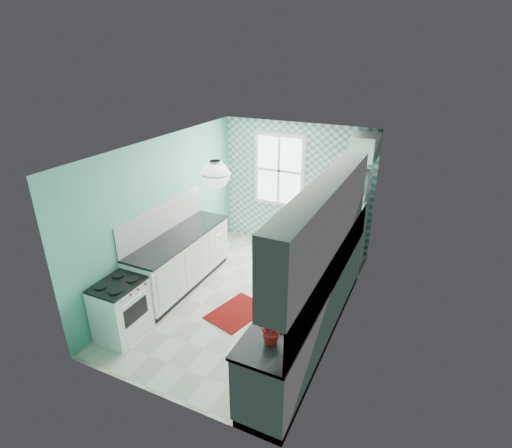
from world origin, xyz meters
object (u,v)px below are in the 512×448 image
at_px(stove, 121,309).
at_px(fruit_bowl, 284,321).
at_px(potted_plant, 272,330).
at_px(microwave, 350,180).
at_px(ceiling_light, 216,175).
at_px(sink, 333,248).
at_px(fridge, 345,228).

xyz_separation_m(stove, fruit_bowl, (2.40, 0.05, 0.54)).
xyz_separation_m(potted_plant, microwave, (-0.09, 3.60, 0.56)).
distance_m(ceiling_light, potted_plant, 1.98).
distance_m(stove, sink, 3.23).
relative_size(ceiling_light, potted_plant, 1.10).
bearing_deg(fruit_bowl, fridge, 91.58).
xyz_separation_m(ceiling_light, fridge, (1.11, 2.61, -1.58)).
height_order(ceiling_light, stove, ceiling_light).
relative_size(fruit_bowl, microwave, 0.44).
bearing_deg(potted_plant, stove, 173.24).
relative_size(sink, microwave, 0.85).
bearing_deg(fridge, stove, -127.80).
relative_size(ceiling_light, fruit_bowl, 1.27).
distance_m(fridge, stove, 4.05).
distance_m(stove, fruit_bowl, 2.46).
distance_m(fridge, sink, 1.23).
bearing_deg(fridge, ceiling_light, -115.98).
distance_m(fridge, potted_plant, 3.62).
relative_size(potted_plant, microwave, 0.51).
distance_m(fruit_bowl, potted_plant, 0.36).
height_order(sink, fruit_bowl, sink).
xyz_separation_m(sink, microwave, (-0.09, 1.22, 0.73)).
bearing_deg(sink, fridge, 98.31).
xyz_separation_m(stove, sink, (2.40, 2.10, 0.50)).
xyz_separation_m(sink, fruit_bowl, (-0.00, -2.05, 0.04)).
distance_m(fridge, fruit_bowl, 3.27).
bearing_deg(microwave, stove, 51.44).
xyz_separation_m(ceiling_light, stove, (-1.20, -0.70, -1.89)).
height_order(fridge, fruit_bowl, fridge).
bearing_deg(potted_plant, sink, 89.91).
height_order(sink, microwave, microwave).
relative_size(fridge, microwave, 2.38).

